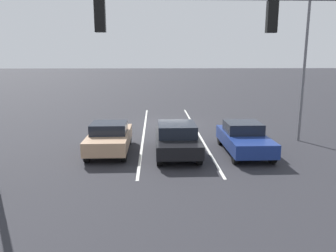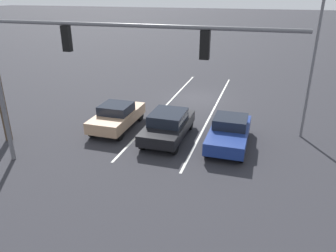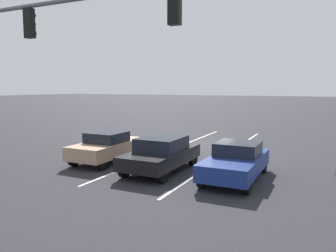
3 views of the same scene
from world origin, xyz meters
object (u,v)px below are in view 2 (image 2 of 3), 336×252
car_tan_rightlane_front (117,116)px  car_navy_leftlane_front (229,132)px  car_black_midlane_front (168,125)px  street_lamp_left_shoulder (313,38)px  traffic_signal_gantry (72,58)px

car_tan_rightlane_front → car_navy_leftlane_front: size_ratio=0.96×
car_tan_rightlane_front → car_black_midlane_front: car_black_midlane_front is taller
car_tan_rightlane_front → car_black_midlane_front: bearing=171.3°
car_tan_rightlane_front → street_lamp_left_shoulder: street_lamp_left_shoulder is taller
car_black_midlane_front → traffic_signal_gantry: size_ratio=0.35×
car_navy_leftlane_front → traffic_signal_gantry: size_ratio=0.35×
car_tan_rightlane_front → street_lamp_left_shoulder: 10.90m
car_tan_rightlane_front → traffic_signal_gantry: bearing=98.0°
car_black_midlane_front → car_navy_leftlane_front: bearing=-177.0°
car_tan_rightlane_front → street_lamp_left_shoulder: size_ratio=0.45×
car_tan_rightlane_front → car_navy_leftlane_front: car_tan_rightlane_front is taller
car_tan_rightlane_front → car_black_midlane_front: size_ratio=0.96×
car_tan_rightlane_front → car_black_midlane_front: (-3.17, 0.49, 0.03)m
car_tan_rightlane_front → car_navy_leftlane_front: (-6.37, 0.32, -0.02)m
car_tan_rightlane_front → car_black_midlane_front: 3.21m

